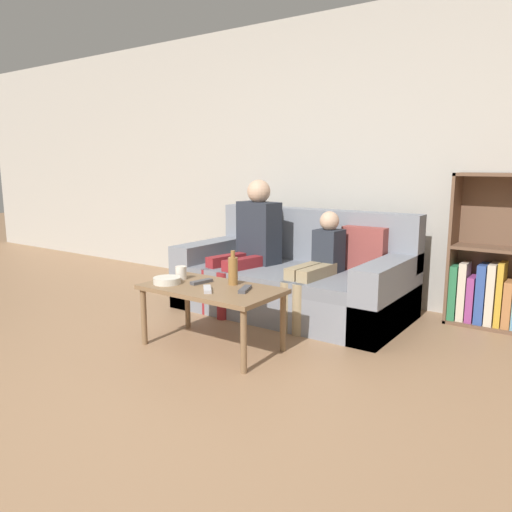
# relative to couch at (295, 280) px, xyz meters

# --- Properties ---
(ground_plane) EXTENTS (22.00, 22.00, 0.00)m
(ground_plane) POSITION_rel_couch_xyz_m (0.13, -2.24, -0.27)
(ground_plane) COLOR #997251
(wall_back) EXTENTS (12.00, 0.06, 2.60)m
(wall_back) POSITION_rel_couch_xyz_m (0.13, 0.69, 1.03)
(wall_back) COLOR #B7B2A8
(wall_back) RESTS_ON ground_plane
(couch) EXTENTS (1.91, 0.98, 0.86)m
(couch) POSITION_rel_couch_xyz_m (0.00, 0.00, 0.00)
(couch) COLOR gray
(couch) RESTS_ON ground_plane
(bookshelf) EXTENTS (0.72, 0.28, 1.19)m
(bookshelf) POSITION_rel_couch_xyz_m (1.46, 0.53, 0.17)
(bookshelf) COLOR brown
(bookshelf) RESTS_ON ground_plane
(coffee_table) EXTENTS (0.95, 0.53, 0.43)m
(coffee_table) POSITION_rel_couch_xyz_m (-0.02, -1.09, 0.11)
(coffee_table) COLOR brown
(coffee_table) RESTS_ON ground_plane
(person_adult) EXTENTS (0.46, 0.71, 1.12)m
(person_adult) POSITION_rel_couch_xyz_m (-0.39, -0.10, 0.36)
(person_adult) COLOR maroon
(person_adult) RESTS_ON ground_plane
(person_child) EXTENTS (0.24, 0.67, 0.88)m
(person_child) POSITION_rel_couch_xyz_m (0.30, -0.17, 0.21)
(person_child) COLOR #9E8966
(person_child) RESTS_ON ground_plane
(cup_near) EXTENTS (0.08, 0.08, 0.09)m
(cup_near) POSITION_rel_couch_xyz_m (-0.35, -1.04, 0.21)
(cup_near) COLOR silver
(cup_near) RESTS_ON coffee_table
(tv_remote_0) EXTENTS (0.08, 0.18, 0.02)m
(tv_remote_0) POSITION_rel_couch_xyz_m (-0.14, -1.05, 0.17)
(tv_remote_0) COLOR #47474C
(tv_remote_0) RESTS_ON coffee_table
(tv_remote_1) EXTENTS (0.11, 0.18, 0.02)m
(tv_remote_1) POSITION_rel_couch_xyz_m (0.23, -1.04, 0.17)
(tv_remote_1) COLOR #47474C
(tv_remote_1) RESTS_ON coffee_table
(tv_remote_2) EXTENTS (0.15, 0.16, 0.02)m
(tv_remote_2) POSITION_rel_couch_xyz_m (0.03, -1.19, 0.17)
(tv_remote_2) COLOR #B7B7BC
(tv_remote_2) RESTS_ON coffee_table
(snack_bowl) EXTENTS (0.19, 0.19, 0.05)m
(snack_bowl) POSITION_rel_couch_xyz_m (-0.33, -1.19, 0.18)
(snack_bowl) COLOR beige
(snack_bowl) RESTS_ON coffee_table
(bottle) EXTENTS (0.07, 0.07, 0.24)m
(bottle) POSITION_rel_couch_xyz_m (0.06, -0.95, 0.26)
(bottle) COLOR olive
(bottle) RESTS_ON coffee_table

